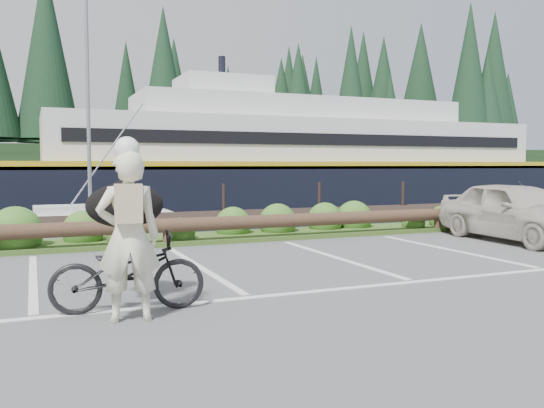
{
  "coord_description": "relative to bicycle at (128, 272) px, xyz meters",
  "views": [
    {
      "loc": [
        -2.57,
        -7.32,
        1.74
      ],
      "look_at": [
        0.96,
        1.14,
        1.1
      ],
      "focal_mm": 38.0,
      "sensor_mm": 36.0,
      "label": 1
    }
  ],
  "objects": [
    {
      "name": "harbor_backdrop",
      "position": [
        1.95,
        79.02,
        -0.47
      ],
      "size": [
        170.0,
        160.0,
        30.0
      ],
      "color": "#1C3544",
      "rests_on": "ground"
    },
    {
      "name": "parked_car",
      "position": [
        9.02,
        2.95,
        0.21
      ],
      "size": [
        1.81,
        4.06,
        1.36
      ],
      "primitive_type": "imported",
      "rotation": [
        0.0,
        0.0,
        -0.05
      ],
      "color": "#BAB1A3",
      "rests_on": "ground"
    },
    {
      "name": "log_rail",
      "position": [
        1.56,
        5.1,
        -0.47
      ],
      "size": [
        32.0,
        0.3,
        0.6
      ],
      "primitive_type": null,
      "color": "#443021",
      "rests_on": "ground"
    },
    {
      "name": "vegetation_strip",
      "position": [
        1.56,
        5.8,
        -0.42
      ],
      "size": [
        34.0,
        1.6,
        0.1
      ],
      "primitive_type": "cube",
      "color": "#3D5B21",
      "rests_on": "ground"
    },
    {
      "name": "dog",
      "position": [
        0.07,
        0.57,
        0.75
      ],
      "size": [
        0.58,
        1.02,
        0.56
      ],
      "primitive_type": "ellipsoid",
      "rotation": [
        0.0,
        0.0,
        1.46
      ],
      "color": "black",
      "rests_on": "bicycle"
    },
    {
      "name": "bicycle",
      "position": [
        0.0,
        0.0,
        0.0
      ],
      "size": [
        1.84,
        0.82,
        0.94
      ],
      "primitive_type": "imported",
      "rotation": [
        0.0,
        0.0,
        1.46
      ],
      "color": "black",
      "rests_on": "ground"
    },
    {
      "name": "cyclist",
      "position": [
        -0.05,
        -0.41,
        0.47
      ],
      "size": [
        0.73,
        0.53,
        1.88
      ],
      "primitive_type": "imported",
      "rotation": [
        0.0,
        0.0,
        3.03
      ],
      "color": "beige",
      "rests_on": "ground"
    },
    {
      "name": "ground",
      "position": [
        1.56,
        0.5,
        -0.47
      ],
      "size": [
        72.0,
        72.0,
        0.0
      ],
      "primitive_type": "plane",
      "color": "#4E4F51"
    }
  ]
}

